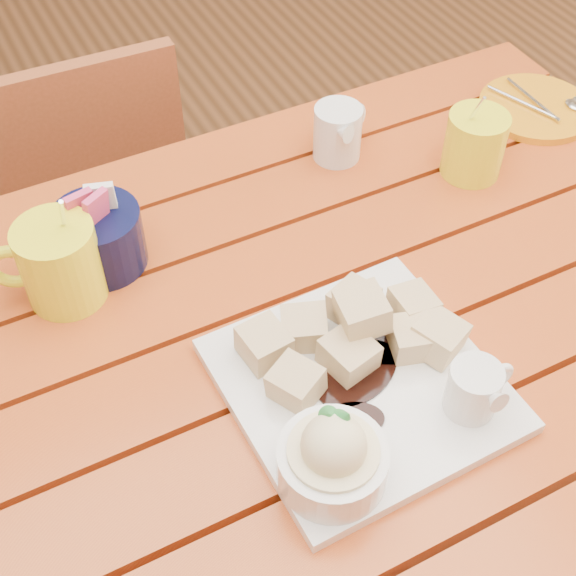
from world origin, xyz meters
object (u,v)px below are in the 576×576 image
table (301,388)px  coffee_mug_right (476,143)px  coffee_mug_left (58,262)px  orange_saucer (537,108)px  chair_far (76,212)px  dessert_plate (359,391)px

table → coffee_mug_right: bearing=23.7°
coffee_mug_left → orange_saucer: size_ratio=0.92×
coffee_mug_right → chair_far: coffee_mug_right is taller
chair_far → dessert_plate: bearing=101.6°
dessert_plate → coffee_mug_left: bearing=127.2°
table → orange_saucer: 0.57m
table → chair_far: (-0.12, 0.66, -0.19)m
dessert_plate → orange_saucer: (0.51, 0.34, -0.02)m
table → coffee_mug_left: coffee_mug_left is taller
dessert_plate → orange_saucer: 0.61m
chair_far → table: bearing=102.8°
table → dessert_plate: dessert_plate is taller
orange_saucer → chair_far: bearing=145.6°
coffee_mug_right → orange_saucer: (0.17, 0.07, -0.04)m
table → coffee_mug_left: bearing=140.5°
coffee_mug_left → coffee_mug_right: bearing=17.6°
dessert_plate → coffee_mug_right: bearing=38.2°
dessert_plate → coffee_mug_left: 0.38m
dessert_plate → coffee_mug_left: (-0.23, 0.30, 0.02)m
dessert_plate → coffee_mug_right: coffee_mug_right is taller
dessert_plate → table: bearing=92.4°
coffee_mug_left → chair_far: bearing=99.2°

